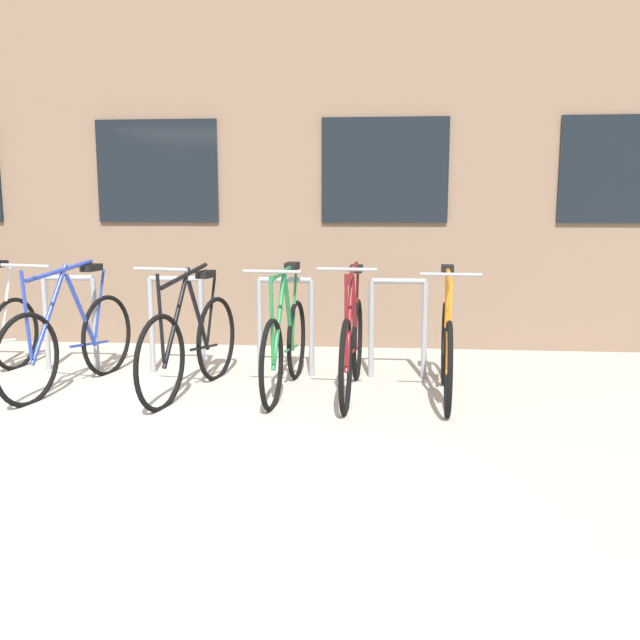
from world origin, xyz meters
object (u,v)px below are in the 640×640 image
bicycle_blue (70,341)px  bicycle_orange (447,348)px  bicycle_black (191,344)px  bicycle_green (285,345)px  bicycle_maroon (352,345)px

bicycle_blue → bicycle_orange: bearing=0.0°
bicycle_black → bicycle_blue: bearing=177.0°
bicycle_green → bicycle_orange: bearing=-2.0°
bicycle_orange → bicycle_green: (-1.31, 0.05, -0.00)m
bicycle_black → bicycle_blue: bicycle_blue is taller
bicycle_maroon → bicycle_black: 1.32m
bicycle_maroon → bicycle_blue: (-2.36, -0.03, 0.00)m
bicycle_black → bicycle_green: bearing=7.6°
bicycle_maroon → bicycle_black: size_ratio=1.05×
bicycle_black → bicycle_maroon: bearing=3.9°
bicycle_black → bicycle_orange: (2.07, 0.06, -0.01)m
bicycle_maroon → bicycle_green: 0.55m
bicycle_maroon → bicycle_orange: 0.76m
bicycle_maroon → bicycle_green: bearing=178.7°
bicycle_orange → bicycle_blue: bearing=-180.0°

